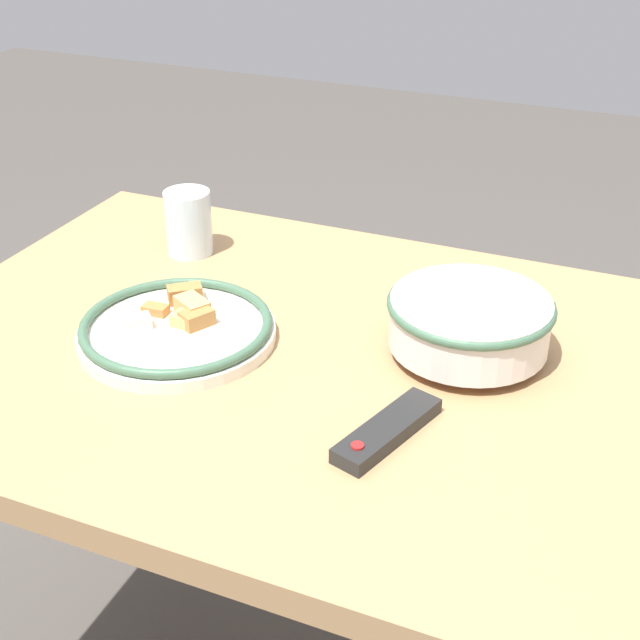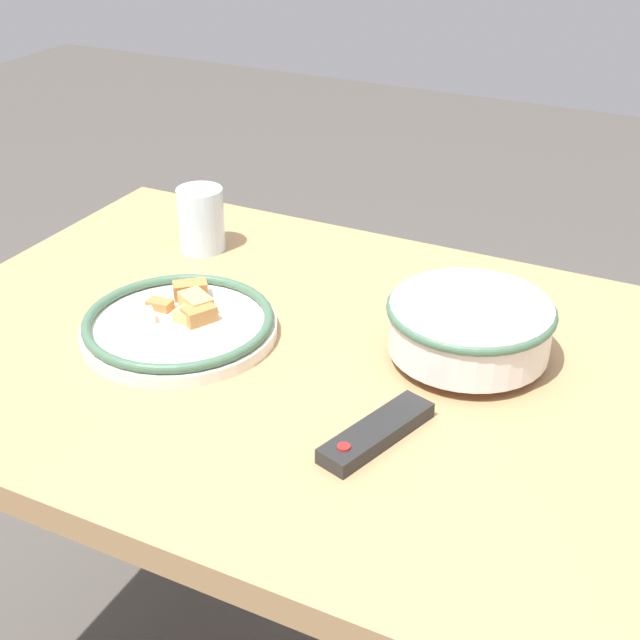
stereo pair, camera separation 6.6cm
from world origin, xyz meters
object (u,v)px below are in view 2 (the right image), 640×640
Objects in this scene: tv_remote at (377,433)px; drinking_glass at (201,219)px; noodle_bowl at (470,327)px; food_plate at (179,324)px.

tv_remote is 0.60m from drinking_glass.
drinking_glass reaches higher than tv_remote.
noodle_bowl is at bearing -82.65° from tv_remote.
food_plate is at bearing 1.10° from tv_remote.
tv_remote is (-0.35, 0.10, -0.01)m from food_plate.
drinking_glass is (0.52, -0.14, 0.00)m from noodle_bowl.
food_plate reaches higher than tv_remote.
noodle_bowl is at bearing -162.81° from food_plate.
drinking_glass reaches higher than noodle_bowl.
tv_remote is 1.59× the size of drinking_glass.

